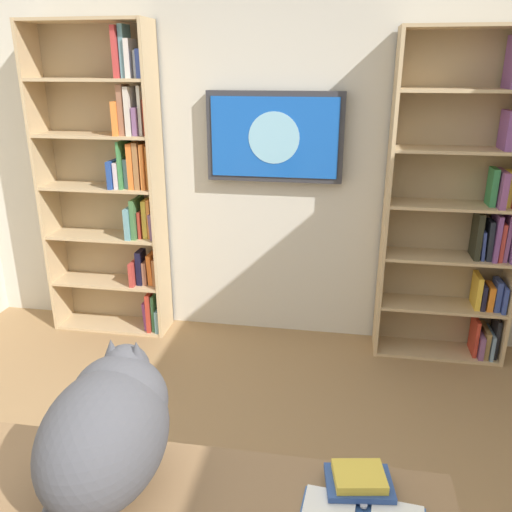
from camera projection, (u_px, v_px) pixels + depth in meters
The scene contains 6 objects.
wall_back at pixel (272, 150), 3.60m from camera, with size 4.52×0.06×2.70m, color beige.
bookshelf_left at pixel (470, 204), 3.33m from camera, with size 0.85×0.28×2.11m.
bookshelf_right at pixel (116, 185), 3.70m from camera, with size 0.85×0.28×2.17m.
wall_mounted_tv at pixel (275, 137), 3.48m from camera, with size 0.91×0.07×0.59m.
cat at pixel (110, 425), 1.47m from camera, with size 0.33×0.61×0.39m.
desk_book_stack at pixel (358, 482), 1.48m from camera, with size 0.20×0.16×0.06m.
Camera 1 is at (-0.49, 1.37, 1.89)m, focal length 36.87 mm.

